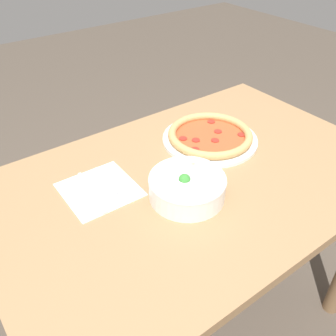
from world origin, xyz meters
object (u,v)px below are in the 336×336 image
object	(u,v)px
pizza	(210,136)
bowl	(187,186)
fork	(108,184)
knife	(90,190)

from	to	relation	value
pizza	bowl	size ratio (longest dim) A/B	1.52
fork	knife	size ratio (longest dim) A/B	0.94
knife	pizza	bearing A→B (deg)	96.19
fork	bowl	bearing A→B (deg)	47.47
pizza	knife	xyz separation A→B (m)	(0.44, 0.00, -0.01)
pizza	fork	xyz separation A→B (m)	(0.39, 0.01, -0.01)
fork	knife	world-z (taller)	same
fork	knife	distance (m)	0.05
bowl	fork	distance (m)	0.23
bowl	fork	world-z (taller)	bowl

